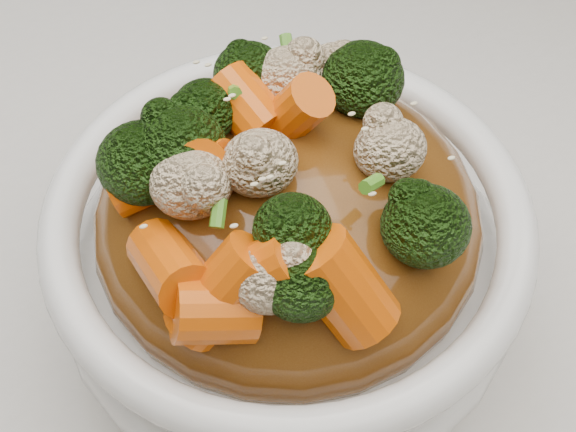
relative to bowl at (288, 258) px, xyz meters
name	(u,v)px	position (x,y,z in m)	size (l,w,h in m)	color
tablecloth	(358,310)	(0.04, 0.00, -0.06)	(1.20, 0.80, 0.04)	silver
bowl	(288,258)	(0.00, 0.00, 0.00)	(0.22, 0.22, 0.09)	white
sauce_base	(288,220)	(0.00, 0.00, 0.03)	(0.18, 0.18, 0.10)	#603510
carrots	(288,121)	(0.00, 0.00, 0.09)	(0.18, 0.18, 0.05)	#E15907
broccoli	(288,123)	(0.00, 0.00, 0.09)	(0.18, 0.18, 0.05)	black
cauliflower	(288,126)	(0.00, 0.00, 0.09)	(0.18, 0.18, 0.04)	beige
scallions	(288,119)	(0.00, 0.00, 0.10)	(0.13, 0.13, 0.02)	#4A8E20
sesame_seeds	(288,119)	(0.00, 0.00, 0.10)	(0.16, 0.16, 0.01)	beige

